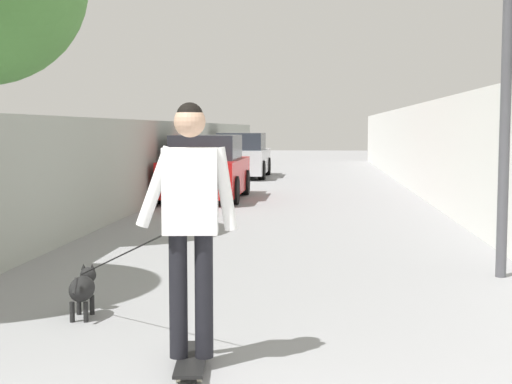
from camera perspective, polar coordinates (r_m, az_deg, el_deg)
The scene contains 9 objects.
ground_plane at distance 16.77m, azimuth 2.87°, elevation -0.85°, with size 80.00×80.00×0.00m, color gray.
wall_left at distance 15.19m, azimuth -9.73°, elevation 2.03°, with size 48.00×0.30×1.88m, color #999E93.
fence_right at distance 14.91m, azimuth 15.16°, elevation 2.74°, with size 48.00×0.30×2.32m, color white.
lamp_post at distance 8.82m, azimuth 18.99°, elevation 11.73°, with size 0.36×0.36×4.02m.
skateboard at distance 5.34m, azimuth -5.03°, elevation -12.84°, with size 0.82×0.28×0.08m.
person_skateboarder at distance 5.12m, azimuth -5.12°, elevation -1.32°, with size 0.26×0.72×1.79m.
dog at distance 6.81m, azimuth -13.29°, elevation -7.24°, with size 1.63×1.35×1.06m.
car_near at distance 17.60m, azimuth -3.86°, elevation 1.75°, with size 3.88×1.80×1.54m.
car_far at distance 25.49m, azimuth -1.10°, elevation 2.76°, with size 4.14×1.80×1.54m.
Camera 1 is at (-2.67, -0.62, 1.70)m, focal length 51.42 mm.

